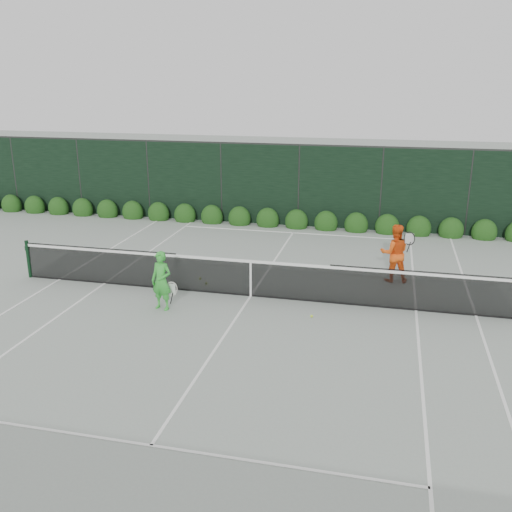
# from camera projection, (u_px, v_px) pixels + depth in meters

# --- Properties ---
(ground) EXTENTS (80.00, 80.00, 0.00)m
(ground) POSITION_uv_depth(u_px,v_px,m) (251.00, 296.00, 14.67)
(ground) COLOR gray
(ground) RESTS_ON ground
(tennis_net) EXTENTS (12.90, 0.10, 1.07)m
(tennis_net) POSITION_uv_depth(u_px,v_px,m) (250.00, 277.00, 14.51)
(tennis_net) COLOR black
(tennis_net) RESTS_ON ground
(player_woman) EXTENTS (0.64, 0.45, 1.45)m
(player_woman) POSITION_uv_depth(u_px,v_px,m) (162.00, 281.00, 13.66)
(player_woman) COLOR green
(player_woman) RESTS_ON ground
(player_man) EXTENTS (0.93, 0.73, 1.61)m
(player_man) POSITION_uv_depth(u_px,v_px,m) (395.00, 253.00, 15.52)
(player_man) COLOR #F15514
(player_man) RESTS_ON ground
(court_lines) EXTENTS (11.03, 23.83, 0.01)m
(court_lines) POSITION_uv_depth(u_px,v_px,m) (251.00, 296.00, 14.66)
(court_lines) COLOR white
(court_lines) RESTS_ON ground
(windscreen_fence) EXTENTS (32.00, 21.07, 3.06)m
(windscreen_fence) POSITION_uv_depth(u_px,v_px,m) (219.00, 275.00, 11.69)
(windscreen_fence) COLOR black
(windscreen_fence) RESTS_ON ground
(hedge_row) EXTENTS (31.66, 0.65, 0.94)m
(hedge_row) POSITION_uv_depth(u_px,v_px,m) (296.00, 222.00, 21.23)
(hedge_row) COLOR black
(hedge_row) RESTS_ON ground
(tennis_balls) EXTENTS (3.46, 1.95, 0.07)m
(tennis_balls) POSITION_uv_depth(u_px,v_px,m) (236.00, 291.00, 14.90)
(tennis_balls) COLOR #B7DB30
(tennis_balls) RESTS_ON ground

